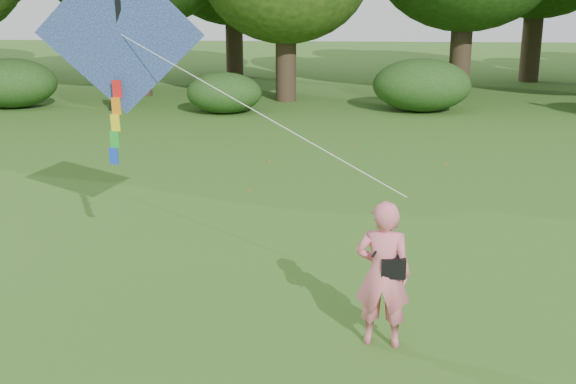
{
  "coord_description": "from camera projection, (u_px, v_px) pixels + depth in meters",
  "views": [
    {
      "loc": [
        -0.21,
        -8.12,
        4.45
      ],
      "look_at": [
        -0.83,
        2.0,
        1.5
      ],
      "focal_mm": 45.0,
      "sensor_mm": 36.0,
      "label": 1
    }
  ],
  "objects": [
    {
      "name": "shrub_band",
      "position": [
        317.0,
        88.0,
        25.69
      ],
      "size": [
        39.15,
        3.22,
        1.88
      ],
      "color": "#264919",
      "rests_on": "ground"
    },
    {
      "name": "ground",
      "position": [
        344.0,
        353.0,
        9.02
      ],
      "size": [
        100.0,
        100.0,
        0.0
      ],
      "primitive_type": "plane",
      "color": "#265114",
      "rests_on": "ground"
    },
    {
      "name": "man_kite_flyer",
      "position": [
        383.0,
        274.0,
        8.98
      ],
      "size": [
        0.75,
        0.55,
        1.91
      ],
      "primitive_type": "imported",
      "rotation": [
        0.0,
        0.0,
        3.01
      ],
      "color": "#EA6E81",
      "rests_on": "ground"
    },
    {
      "name": "bystander_left",
      "position": [
        118.0,
        89.0,
        25.96
      ],
      "size": [
        0.96,
        0.95,
        1.56
      ],
      "primitive_type": "imported",
      "rotation": [
        0.0,
        0.0,
        0.74
      ],
      "color": "#21262C",
      "rests_on": "ground"
    },
    {
      "name": "flying_kite",
      "position": [
        120.0,
        37.0,
        10.57
      ],
      "size": [
        5.29,
        2.65,
        3.21
      ],
      "color": "#2568A2",
      "rests_on": "ground"
    },
    {
      "name": "fallen_leaves",
      "position": [
        328.0,
        232.0,
        13.36
      ],
      "size": [
        8.91,
        15.75,
        0.01
      ],
      "color": "brown",
      "rests_on": "ground"
    },
    {
      "name": "crossbody_bag",
      "position": [
        393.0,
        266.0,
        8.91
      ],
      "size": [
        0.43,
        0.2,
        0.73
      ],
      "color": "black",
      "rests_on": "ground"
    }
  ]
}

